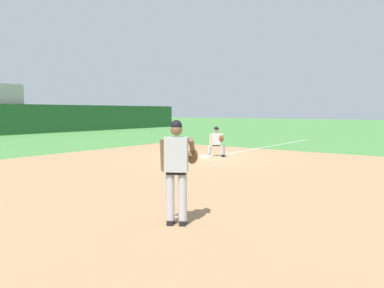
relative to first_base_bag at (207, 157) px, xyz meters
The scene contains 7 objects.
ground_plane 0.04m from the first_base_bag, ahead, with size 160.00×160.00×0.00m, color #47843D.
infield_dirt_patch 4.82m from the first_base_bag, 149.03° to the right, with size 18.00×18.00×0.01m, color #A87F56.
foul_line_stripe 6.42m from the first_base_bag, ahead, with size 12.84×0.10×0.00m, color white.
first_base_bag is the anchor object (origin of this frame).
baseball 2.65m from the first_base_bag, 140.22° to the right, with size 0.07×0.07×0.07m, color white.
pitcher 9.65m from the first_base_bag, 148.94° to the right, with size 0.84×0.58×1.86m.
first_baseman 0.89m from the first_base_bag, 16.08° to the right, with size 0.83×1.02×1.34m.
Camera 1 is at (-13.30, -9.01, 2.01)m, focal length 35.00 mm.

